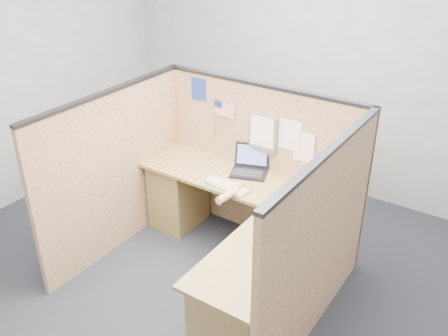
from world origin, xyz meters
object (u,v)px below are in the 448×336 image
Objects in this scene: l_desk at (236,238)px; mouse at (238,187)px; laptop at (252,166)px; keyboard at (226,186)px.

mouse is at bearing 119.44° from l_desk.
laptop is at bearing 100.69° from mouse.
laptop is 0.90× the size of keyboard.
laptop is 0.36m from mouse.
laptop reaches higher than l_desk.
keyboard is (-0.04, -0.37, -0.04)m from laptop.
l_desk is 0.71m from laptop.
l_desk is at bearing -91.58° from laptop.
keyboard is at bearing -115.88° from laptop.
laptop is at bearing 91.92° from keyboard.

